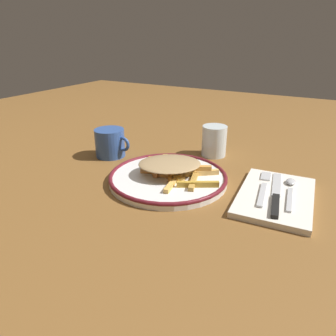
% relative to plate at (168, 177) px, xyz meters
% --- Properties ---
extents(ground_plane, '(2.60, 2.60, 0.00)m').
position_rel_plate_xyz_m(ground_plane, '(0.00, 0.00, -0.01)').
color(ground_plane, brown).
extents(plate, '(0.29, 0.29, 0.02)m').
position_rel_plate_xyz_m(plate, '(0.00, 0.00, 0.00)').
color(plate, white).
rests_on(plate, ground_plane).
extents(fries_heap, '(0.22, 0.18, 0.04)m').
position_rel_plate_xyz_m(fries_heap, '(0.01, 0.01, 0.02)').
color(fries_heap, gold).
rests_on(fries_heap, plate).
extents(napkin, '(0.17, 0.24, 0.01)m').
position_rel_plate_xyz_m(napkin, '(0.25, 0.03, -0.00)').
color(napkin, silver).
rests_on(napkin, ground_plane).
extents(fork, '(0.04, 0.18, 0.00)m').
position_rel_plate_xyz_m(fork, '(0.22, 0.04, 0.01)').
color(fork, silver).
rests_on(fork, napkin).
extents(knife, '(0.05, 0.21, 0.01)m').
position_rel_plate_xyz_m(knife, '(0.25, 0.01, 0.01)').
color(knife, black).
rests_on(knife, napkin).
extents(spoon, '(0.04, 0.15, 0.01)m').
position_rel_plate_xyz_m(spoon, '(0.27, 0.07, 0.01)').
color(spoon, silver).
rests_on(spoon, napkin).
extents(water_glass, '(0.07, 0.07, 0.09)m').
position_rel_plate_xyz_m(water_glass, '(0.03, 0.22, 0.03)').
color(water_glass, silver).
rests_on(water_glass, ground_plane).
extents(coffee_mug, '(0.11, 0.08, 0.08)m').
position_rel_plate_xyz_m(coffee_mug, '(-0.23, 0.07, 0.03)').
color(coffee_mug, '#31539A').
rests_on(coffee_mug, ground_plane).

